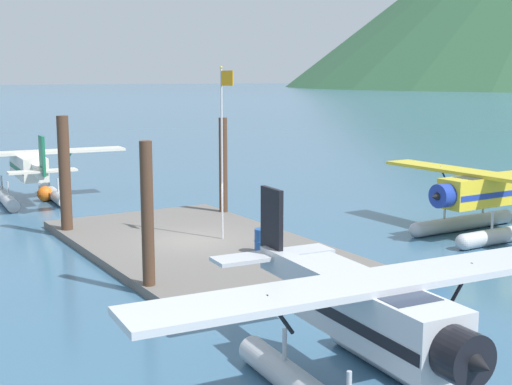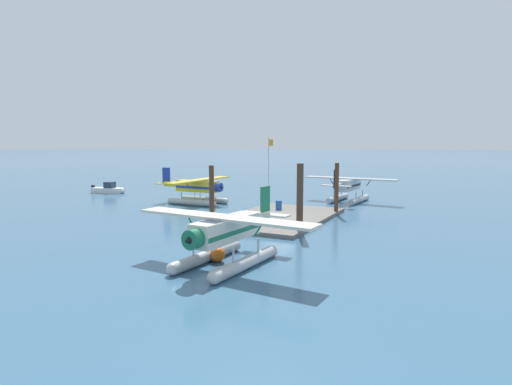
{
  "view_description": "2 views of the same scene",
  "coord_description": "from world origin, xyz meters",
  "px_view_note": "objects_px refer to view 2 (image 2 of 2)",
  "views": [
    {
      "loc": [
        23.85,
        -11.65,
        6.59
      ],
      "look_at": [
        -0.68,
        3.3,
        1.81
      ],
      "focal_mm": 48.8,
      "sensor_mm": 36.0,
      "label": 1
    },
    {
      "loc": [
        -31.68,
        -13.74,
        6.31
      ],
      "look_at": [
        1.22,
        2.76,
        2.04
      ],
      "focal_mm": 28.56,
      "sensor_mm": 36.0,
      "label": 2
    }
  ],
  "objects_px": {
    "mooring_buoy": "(217,255)",
    "seaplane_silver_stbd_aft": "(349,188)",
    "flagpole": "(269,167)",
    "boat_white_open_north": "(109,189)",
    "seaplane_yellow_bow_right": "(198,189)",
    "fuel_drum": "(279,205)",
    "seaplane_cream_port_aft": "(226,236)"
  },
  "relations": [
    {
      "from": "boat_white_open_north",
      "to": "seaplane_cream_port_aft",
      "type": "bearing_deg",
      "value": -124.61
    },
    {
      "from": "fuel_drum",
      "to": "seaplane_yellow_bow_right",
      "type": "relative_size",
      "value": 0.08
    },
    {
      "from": "flagpole",
      "to": "mooring_buoy",
      "type": "distance_m",
      "value": 14.79
    },
    {
      "from": "mooring_buoy",
      "to": "boat_white_open_north",
      "type": "distance_m",
      "value": 36.64
    },
    {
      "from": "flagpole",
      "to": "seaplane_yellow_bow_right",
      "type": "bearing_deg",
      "value": 68.75
    },
    {
      "from": "seaplane_silver_stbd_aft",
      "to": "fuel_drum",
      "type": "bearing_deg",
      "value": 159.13
    },
    {
      "from": "seaplane_silver_stbd_aft",
      "to": "boat_white_open_north",
      "type": "relative_size",
      "value": 2.17
    },
    {
      "from": "boat_white_open_north",
      "to": "flagpole",
      "type": "bearing_deg",
      "value": -104.87
    },
    {
      "from": "seaplane_cream_port_aft",
      "to": "mooring_buoy",
      "type": "bearing_deg",
      "value": 67.43
    },
    {
      "from": "seaplane_yellow_bow_right",
      "to": "seaplane_silver_stbd_aft",
      "type": "distance_m",
      "value": 16.81
    },
    {
      "from": "mooring_buoy",
      "to": "seaplane_cream_port_aft",
      "type": "height_order",
      "value": "seaplane_cream_port_aft"
    },
    {
      "from": "seaplane_silver_stbd_aft",
      "to": "boat_white_open_north",
      "type": "xyz_separation_m",
      "value": [
        -5.97,
        30.56,
        -1.09
      ]
    },
    {
      "from": "fuel_drum",
      "to": "seaplane_yellow_bow_right",
      "type": "xyz_separation_m",
      "value": [
        1.45,
        10.17,
        0.84
      ]
    },
    {
      "from": "mooring_buoy",
      "to": "seaplane_yellow_bow_right",
      "type": "height_order",
      "value": "seaplane_yellow_bow_right"
    },
    {
      "from": "seaplane_silver_stbd_aft",
      "to": "flagpole",
      "type": "bearing_deg",
      "value": 163.69
    },
    {
      "from": "fuel_drum",
      "to": "boat_white_open_north",
      "type": "xyz_separation_m",
      "value": [
        4.52,
        26.56,
        -0.25
      ]
    },
    {
      "from": "seaplane_cream_port_aft",
      "to": "boat_white_open_north",
      "type": "bearing_deg",
      "value": 55.39
    },
    {
      "from": "seaplane_cream_port_aft",
      "to": "seaplane_yellow_bow_right",
      "type": "bearing_deg",
      "value": 38.4
    },
    {
      "from": "flagpole",
      "to": "boat_white_open_north",
      "type": "bearing_deg",
      "value": 75.13
    },
    {
      "from": "fuel_drum",
      "to": "mooring_buoy",
      "type": "height_order",
      "value": "fuel_drum"
    },
    {
      "from": "mooring_buoy",
      "to": "seaplane_silver_stbd_aft",
      "type": "height_order",
      "value": "seaplane_silver_stbd_aft"
    },
    {
      "from": "fuel_drum",
      "to": "seaplane_cream_port_aft",
      "type": "xyz_separation_m",
      "value": [
        -16.73,
        -4.23,
        0.84
      ]
    },
    {
      "from": "mooring_buoy",
      "to": "boat_white_open_north",
      "type": "height_order",
      "value": "boat_white_open_north"
    },
    {
      "from": "seaplane_silver_stbd_aft",
      "to": "boat_white_open_north",
      "type": "distance_m",
      "value": 31.15
    },
    {
      "from": "fuel_drum",
      "to": "boat_white_open_north",
      "type": "distance_m",
      "value": 26.94
    },
    {
      "from": "seaplane_yellow_bow_right",
      "to": "mooring_buoy",
      "type": "bearing_deg",
      "value": -142.58
    },
    {
      "from": "flagpole",
      "to": "boat_white_open_north",
      "type": "height_order",
      "value": "flagpole"
    },
    {
      "from": "flagpole",
      "to": "seaplane_yellow_bow_right",
      "type": "relative_size",
      "value": 0.64
    },
    {
      "from": "fuel_drum",
      "to": "mooring_buoy",
      "type": "xyz_separation_m",
      "value": [
        -16.43,
        -3.5,
        -0.33
      ]
    },
    {
      "from": "flagpole",
      "to": "seaplane_yellow_bow_right",
      "type": "distance_m",
      "value": 11.46
    },
    {
      "from": "mooring_buoy",
      "to": "seaplane_silver_stbd_aft",
      "type": "bearing_deg",
      "value": -1.06
    },
    {
      "from": "seaplane_silver_stbd_aft",
      "to": "boat_white_open_north",
      "type": "height_order",
      "value": "seaplane_silver_stbd_aft"
    }
  ]
}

